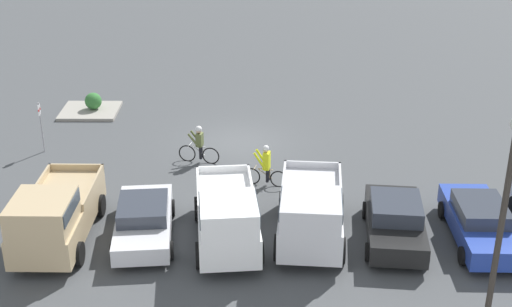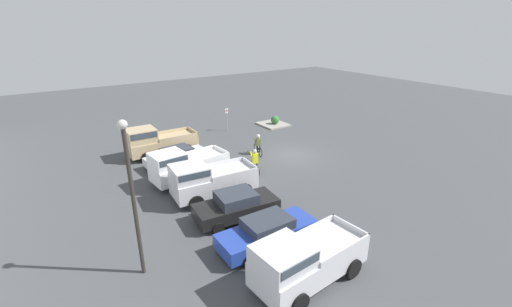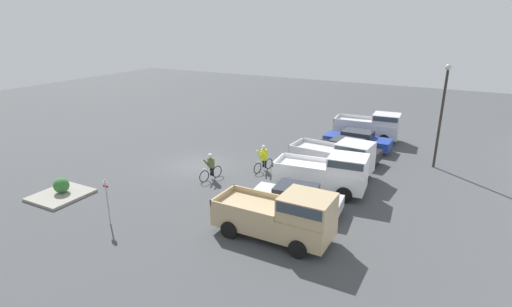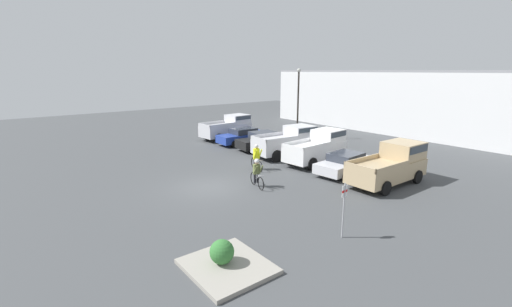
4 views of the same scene
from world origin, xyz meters
The scene contains 14 objects.
ground_plane centered at (0.00, 0.00, 0.00)m, with size 80.00×80.00×0.00m, color #424447.
pickup_truck_0 centered at (-11.07, 8.58, 1.14)m, with size 2.42×4.97×2.20m.
sedan_0 centered at (-8.25, 8.25, 0.71)m, with size 1.95×4.73×1.40m.
sedan_1 centered at (-5.45, 8.23, 0.73)m, with size 2.33×4.52×1.48m.
pickup_truck_1 centered at (-2.62, 8.42, 1.16)m, with size 2.56×5.00×2.22m.
pickup_truck_2 centered at (0.11, 8.76, 1.16)m, with size 2.49×5.08×2.24m.
sedan_2 centered at (2.95, 8.12, 0.67)m, with size 2.30×4.61×1.32m.
pickup_truck_3 centered at (5.76, 8.70, 1.16)m, with size 2.26×5.21×2.28m.
cyclist_0 centered at (1.56, 2.10, 0.84)m, with size 1.73×0.55×1.65m.
cyclist_1 centered at (-1.17, 4.21, 0.85)m, with size 1.74×0.56×1.71m.
fire_lane_sign centered at (8.32, 1.05, 1.36)m, with size 0.06×0.30×2.24m.
lamppost centered at (-6.93, 13.58, 3.84)m, with size 0.36×0.36×6.52m.
curb_island centered at (7.38, -3.67, 0.07)m, with size 2.75×2.49×0.15m, color gray.
shrub centered at (7.21, -3.76, 0.56)m, with size 0.82×0.82×0.82m.
Camera 2 is at (-18.99, 16.09, 9.69)m, focal length 24.00 mm.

